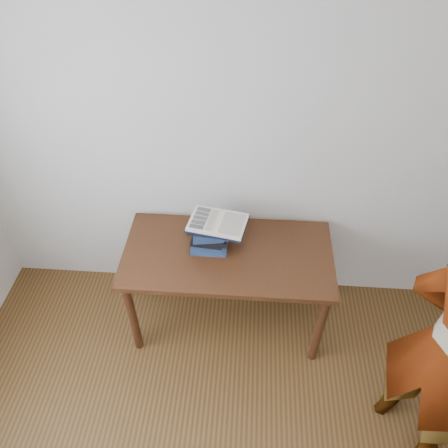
{
  "coord_description": "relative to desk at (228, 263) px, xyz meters",
  "views": [
    {
      "loc": [
        0.09,
        -0.5,
        2.75
      ],
      "look_at": [
        -0.04,
        1.39,
        0.96
      ],
      "focal_mm": 35.0,
      "sensor_mm": 36.0,
      "label": 1
    }
  ],
  "objects": [
    {
      "name": "open_book",
      "position": [
        -0.07,
        0.07,
        0.29
      ],
      "size": [
        0.39,
        0.31,
        0.03
      ],
      "rotation": [
        0.0,
        0.0,
        -0.19
      ],
      "color": "black",
      "rests_on": "book_stack"
    },
    {
      "name": "book_stack",
      "position": [
        -0.12,
        0.06,
        0.19
      ],
      "size": [
        0.25,
        0.21,
        0.18
      ],
      "color": "#192C4D",
      "rests_on": "desk"
    },
    {
      "name": "room_shell",
      "position": [
        -0.06,
        -1.37,
        1.01
      ],
      "size": [
        3.54,
        3.54,
        2.62
      ],
      "color": "beige",
      "rests_on": "ground"
    },
    {
      "name": "desk",
      "position": [
        0.0,
        0.0,
        0.0
      ],
      "size": [
        1.33,
        0.67,
        0.71
      ],
      "color": "#442311",
      "rests_on": "ground"
    }
  ]
}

